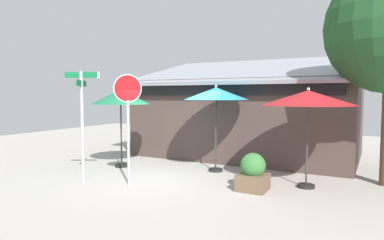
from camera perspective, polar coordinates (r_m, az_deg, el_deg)
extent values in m
cube|color=#ADA8A0|center=(10.02, -4.55, -9.85)|extent=(28.00, 28.00, 0.10)
cube|color=#473833|center=(13.78, 9.32, 0.36)|extent=(8.02, 4.79, 2.94)
cube|color=#999EA8|center=(13.64, 9.21, 8.22)|extent=(8.52, 5.39, 1.28)
cube|color=black|center=(11.47, 5.34, 5.23)|extent=(7.42, 0.16, 0.44)
cylinder|color=#A8AAB2|center=(9.70, -17.78, -1.17)|extent=(0.09, 0.09, 3.01)
cube|color=#116B38|center=(9.67, -17.97, 7.15)|extent=(0.77, 0.46, 0.16)
cube|color=#116B38|center=(9.66, -17.94, 5.85)|extent=(0.46, 0.77, 0.16)
cube|color=white|center=(9.55, -15.28, 7.25)|extent=(0.07, 0.06, 0.16)
cylinder|color=#A8AAB2|center=(9.19, -10.55, -3.74)|extent=(0.07, 0.07, 2.24)
cylinder|color=white|center=(9.10, -10.67, 5.21)|extent=(0.58, 0.47, 0.73)
cylinder|color=red|center=(9.10, -10.67, 5.21)|extent=(0.55, 0.45, 0.68)
cylinder|color=black|center=(11.70, -11.62, -7.43)|extent=(0.44, 0.44, 0.08)
cylinder|color=#333335|center=(11.53, -11.70, -2.43)|extent=(0.05, 0.05, 2.13)
cone|color=#1E724C|center=(11.46, -11.79, 3.80)|extent=(1.93, 1.93, 0.47)
sphere|color=silver|center=(11.46, -11.81, 5.13)|extent=(0.08, 0.08, 0.08)
cylinder|color=black|center=(10.83, 3.95, -8.29)|extent=(0.44, 0.44, 0.08)
cylinder|color=#333335|center=(10.65, 3.98, -2.49)|extent=(0.05, 0.05, 2.28)
cone|color=#2D99BC|center=(10.58, 4.01, 4.42)|extent=(1.99, 1.99, 0.38)
sphere|color=silver|center=(10.58, 4.02, 5.60)|extent=(0.08, 0.08, 0.08)
cylinder|color=black|center=(9.44, 18.44, -10.37)|extent=(0.44, 0.44, 0.08)
cylinder|color=#333335|center=(9.24, 18.59, -4.09)|extent=(0.05, 0.05, 2.17)
cone|color=#B21E23|center=(9.15, 18.77, 3.51)|extent=(2.36, 2.36, 0.38)
sphere|color=silver|center=(9.15, 18.80, 4.89)|extent=(0.08, 0.08, 0.08)
cube|color=brown|center=(8.82, 10.08, -10.16)|extent=(0.72, 0.72, 0.41)
sphere|color=#387538|center=(8.72, 10.12, -7.45)|extent=(0.63, 0.63, 0.63)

